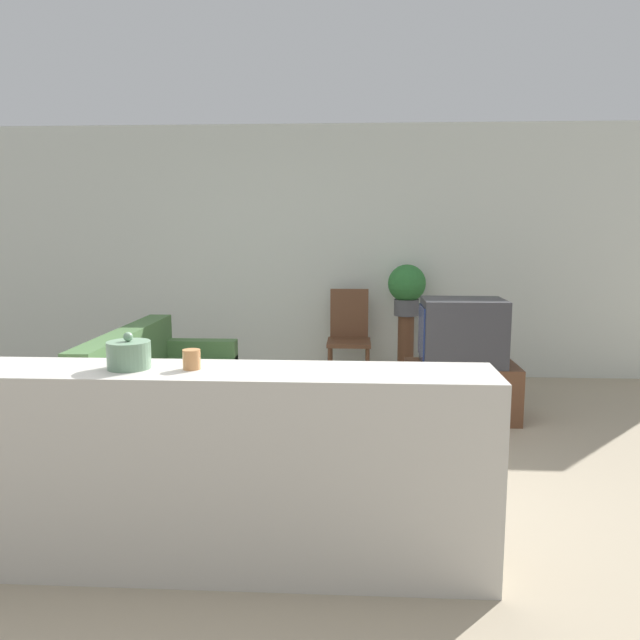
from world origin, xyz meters
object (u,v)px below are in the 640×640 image
at_px(potted_plant, 407,287).
at_px(wooden_chair, 349,333).
at_px(couch, 161,396).
at_px(decorative_bowl, 129,355).
at_px(television, 462,332).

bearing_deg(potted_plant, wooden_chair, -168.01).
bearing_deg(couch, decorative_bowl, -75.85).
bearing_deg(decorative_bowl, wooden_chair, 74.40).
xyz_separation_m(couch, television, (2.44, 0.49, 0.46)).
xyz_separation_m(television, decorative_bowl, (-1.95, -2.44, 0.29)).
xyz_separation_m(potted_plant, decorative_bowl, (-1.58, -3.67, 0.03)).
relative_size(couch, decorative_bowl, 9.06).
distance_m(couch, wooden_chair, 2.20).
relative_size(television, decorative_bowl, 3.44).
bearing_deg(wooden_chair, couch, -132.72).
bearing_deg(potted_plant, television, -73.37).
bearing_deg(television, wooden_chair, 130.95).
bearing_deg(wooden_chair, decorative_bowl, -105.60).
relative_size(television, potted_plant, 1.30).
height_order(couch, television, television).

